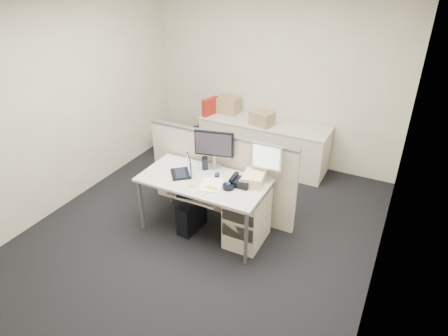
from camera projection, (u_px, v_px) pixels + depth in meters
The scene contains 28 objects.
floor at pixel (205, 230), 5.00m from camera, with size 4.00×4.50×0.01m, color black.
wall_back at pixel (274, 78), 6.11m from camera, with size 4.00×0.02×2.70m, color #BEB5A2.
wall_front at pixel (31, 254), 2.59m from camera, with size 4.00×0.02×2.70m, color #BEB5A2.
wall_left at pixel (67, 102), 5.14m from camera, with size 0.02×4.50×2.70m, color #BEB5A2.
wall_right at pixel (397, 171), 3.56m from camera, with size 0.02×4.50×2.70m, color #BEB5A2.
desk at pixel (203, 184), 4.68m from camera, with size 1.50×0.75×0.73m.
keyboard_tray at pixel (196, 195), 4.56m from camera, with size 0.62×0.32×0.02m, color silver.
drawer_pedestal at pixel (247, 218), 4.67m from camera, with size 0.40×0.55×0.65m, color beige.
cubicle_partition at pixel (221, 176), 5.08m from camera, with size 2.00×0.06×1.10m, color beige.
back_counter at pixel (263, 144), 6.34m from camera, with size 2.00×0.60×0.72m, color beige.
monitor_main at pixel (214, 150), 4.79m from camera, with size 0.48×0.18×0.48m, color black.
monitor_small at pixel (266, 163), 4.53m from camera, with size 0.37×0.18×0.45m, color #B7B7BC.
laptop at pixel (180, 166), 4.70m from camera, with size 0.29×0.22×0.22m, color black.
trackball at pixel (228, 187), 4.46m from camera, with size 0.13×0.13×0.05m, color black.
desk_phone at pixel (240, 182), 4.52m from camera, with size 0.23×0.19×0.07m, color black.
paper_stack at pixel (211, 185), 4.52m from camera, with size 0.23×0.30×0.01m, color white.
sticky_pad at pixel (192, 185), 4.53m from camera, with size 0.08×0.08×0.01m, color yellow.
travel_mug at pixel (205, 164), 4.82m from camera, with size 0.07×0.07×0.15m, color black.
banana at pixel (211, 188), 4.45m from camera, with size 0.17×0.04×0.04m, color gold.
cellphone at pixel (217, 175), 4.73m from camera, with size 0.05×0.10×0.01m, color black.
manila_folders at pixel (254, 178), 4.56m from camera, with size 0.23×0.30×0.11m, color #F3DB90.
keyboard at pixel (198, 196), 4.50m from camera, with size 0.46×0.16×0.03m, color black.
pc_tower_desk at pixel (192, 215), 4.93m from camera, with size 0.17×0.43×0.40m, color black.
pc_tower_spare_dark at pixel (209, 137), 6.89m from camera, with size 0.20×0.50×0.47m, color black.
pc_tower_spare_silver at pixel (164, 140), 6.85m from camera, with size 0.17×0.43×0.40m, color #B7B7BC.
cardboard_box_left at pixel (228, 105), 6.47m from camera, with size 0.37×0.27×0.27m, color #917652.
cardboard_box_right at pixel (262, 119), 6.01m from camera, with size 0.33×0.25×0.24m, color #917652.
red_binder at pixel (210, 107), 6.37m from camera, with size 0.07×0.32×0.29m, color maroon.
Camera 1 is at (2.02, -3.47, 3.09)m, focal length 32.00 mm.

